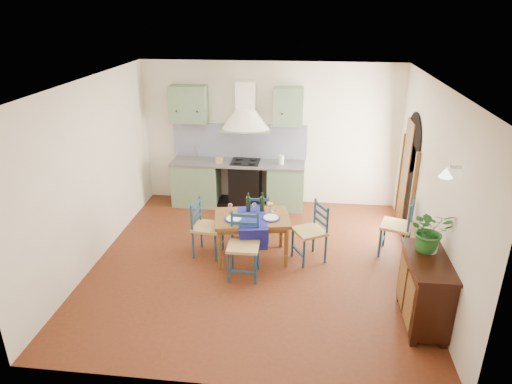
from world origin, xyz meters
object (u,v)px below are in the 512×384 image
chair_near (244,245)px  sideboard (425,289)px  dining_table (252,221)px  potted_plant (430,230)px

chair_near → sideboard: bearing=-19.3°
dining_table → sideboard: dining_table is taller
chair_near → sideboard: (2.39, -0.84, 0.00)m
chair_near → potted_plant: 2.59m
chair_near → potted_plant: (2.41, -0.62, 0.71)m
chair_near → potted_plant: potted_plant is taller
dining_table → potted_plant: bearing=-25.7°
chair_near → sideboard: 2.53m
chair_near → potted_plant: bearing=-14.3°
sideboard → potted_plant: (0.02, 0.22, 0.70)m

